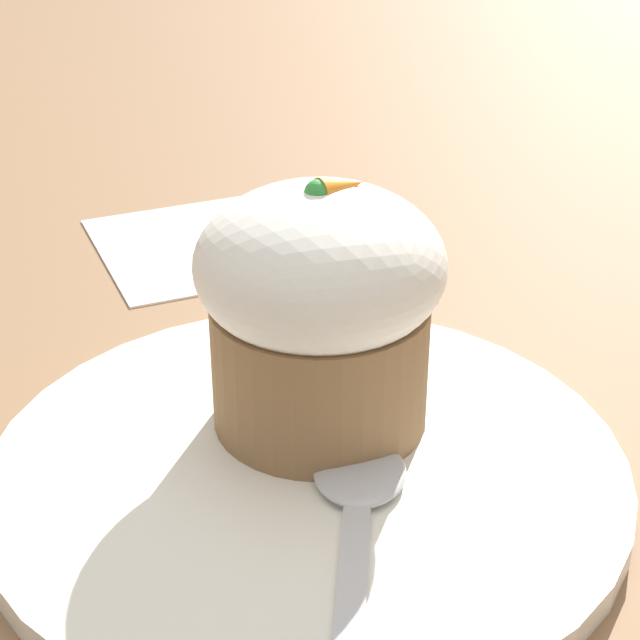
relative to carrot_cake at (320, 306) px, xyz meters
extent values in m
plane|color=#846042|center=(-0.02, -0.02, -0.06)|extent=(4.00, 4.00, 0.00)
cylinder|color=white|center=(-0.02, -0.02, -0.06)|extent=(0.25, 0.25, 0.01)
cylinder|color=olive|center=(0.00, 0.00, -0.03)|extent=(0.09, 0.09, 0.05)
ellipsoid|color=white|center=(0.00, 0.00, 0.02)|extent=(0.10, 0.10, 0.06)
cone|color=orange|center=(0.01, 0.00, 0.05)|extent=(0.02, 0.01, 0.01)
sphere|color=green|center=(0.00, 0.00, 0.05)|extent=(0.01, 0.01, 0.01)
cube|color=#B7B7BC|center=(-0.05, -0.09, -0.05)|extent=(0.06, 0.08, 0.00)
ellipsoid|color=#B7B7BC|center=(-0.01, -0.04, -0.05)|extent=(0.05, 0.06, 0.01)
cube|color=white|center=(0.06, 0.20, -0.06)|extent=(0.16, 0.15, 0.00)
camera|label=1|loc=(-0.20, -0.31, 0.20)|focal=60.00mm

